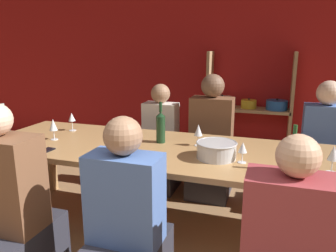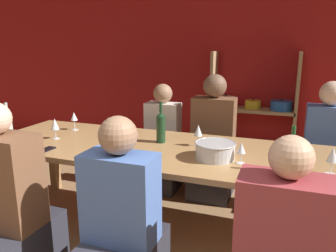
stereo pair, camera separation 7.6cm
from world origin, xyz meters
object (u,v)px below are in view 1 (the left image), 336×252
(person_near_a, at_px, (9,225))
(person_far_b, at_px, (321,165))
(wine_glass_white_a, at_px, (306,156))
(wine_bottle_amber, at_px, (161,127))
(person_far_c, at_px, (161,151))
(wine_glass_empty_d, at_px, (72,118))
(cell_phone, at_px, (45,151))
(person_near_c, at_px, (127,244))
(dining_table, at_px, (164,156))
(wine_glass_empty_a, at_px, (333,154))
(wine_glass_empty_c, at_px, (243,148))
(mixing_bowl, at_px, (216,150))
(person_far_a, at_px, (211,152))
(shelf_unit, at_px, (247,127))
(wine_bottle_dark, at_px, (293,154))
(wine_glass_empty_b, at_px, (53,125))
(wine_bottle_green, at_px, (5,125))
(wine_glass_red_a, at_px, (198,131))

(person_near_a, bearing_deg, person_far_b, 40.68)
(wine_glass_white_a, bearing_deg, wine_bottle_amber, 159.65)
(person_near_a, bearing_deg, person_far_c, 76.97)
(wine_glass_white_a, xyz_separation_m, wine_glass_empty_d, (-1.98, 0.50, -0.00))
(wine_glass_empty_d, distance_m, cell_phone, 0.64)
(person_near_c, bearing_deg, dining_table, 94.26)
(wine_glass_empty_a, relative_size, wine_glass_empty_d, 1.05)
(person_far_b, bearing_deg, wine_glass_empty_c, 56.90)
(mixing_bowl, distance_m, wine_glass_empty_a, 0.73)
(wine_glass_white_a, bearing_deg, person_far_a, 125.13)
(shelf_unit, xyz_separation_m, wine_bottle_dark, (0.45, -2.02, 0.34))
(wine_glass_empty_c, xyz_separation_m, person_near_a, (-1.33, -0.72, -0.41))
(dining_table, xyz_separation_m, wine_glass_empty_a, (1.16, -0.17, 0.19))
(person_far_a, xyz_separation_m, person_far_b, (1.03, -0.05, -0.00))
(wine_glass_empty_b, bearing_deg, person_far_a, 38.60)
(wine_glass_empty_d, xyz_separation_m, person_far_a, (1.20, 0.62, -0.40))
(wine_glass_white_a, bearing_deg, wine_glass_empty_b, 174.43)
(person_near_a, relative_size, person_far_a, 0.96)
(wine_bottle_dark, relative_size, person_near_a, 0.25)
(wine_bottle_green, distance_m, wine_glass_white_a, 2.34)
(wine_glass_red_a, bearing_deg, person_far_b, 33.82)
(dining_table, height_order, wine_bottle_amber, wine_bottle_amber)
(wine_glass_red_a, bearing_deg, mixing_bowl, -52.92)
(wine_bottle_dark, distance_m, wine_bottle_amber, 1.06)
(dining_table, relative_size, wine_bottle_dark, 9.92)
(wine_bottle_dark, bearing_deg, wine_bottle_amber, 161.01)
(wine_bottle_dark, xyz_separation_m, person_far_b, (0.31, 1.02, -0.40))
(cell_phone, relative_size, person_far_a, 0.12)
(dining_table, xyz_separation_m, wine_glass_empty_c, (0.61, -0.16, 0.17))
(person_near_a, bearing_deg, wine_glass_empty_d, 103.52)
(wine_glass_empty_d, bearing_deg, wine_glass_empty_b, -84.19)
(wine_glass_empty_b, distance_m, person_far_b, 2.39)
(wine_glass_empty_c, bearing_deg, mixing_bowl, 168.31)
(wine_bottle_dark, height_order, person_near_c, person_near_c)
(wine_bottle_dark, relative_size, wine_bottle_amber, 0.89)
(wine_glass_empty_b, bearing_deg, person_near_c, -36.49)
(wine_glass_red_a, distance_m, person_far_a, 0.82)
(wine_bottle_amber, height_order, person_near_a, person_near_a)
(wine_bottle_dark, relative_size, person_far_a, 0.24)
(wine_bottle_green, height_order, person_far_c, person_far_c)
(mixing_bowl, relative_size, wine_glass_red_a, 1.67)
(person_near_c, bearing_deg, person_far_a, 84.94)
(dining_table, relative_size, person_near_a, 2.51)
(person_far_c, bearing_deg, wine_glass_empty_c, 133.48)
(wine_bottle_amber, distance_m, person_far_c, 0.87)
(wine_glass_empty_c, distance_m, person_far_a, 1.15)
(wine_bottle_green, bearing_deg, cell_phone, -18.08)
(shelf_unit, height_order, person_far_b, shelf_unit)
(wine_glass_empty_b, bearing_deg, person_far_c, 55.19)
(mixing_bowl, distance_m, wine_glass_empty_d, 1.46)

